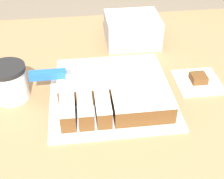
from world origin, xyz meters
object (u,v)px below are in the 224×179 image
knife (63,74)px  storage_box (132,30)px  coffee_cup (9,82)px  cake_board (112,98)px  cake (113,89)px  brownie (199,78)px

knife → storage_box: storage_box is taller
knife → coffee_cup: coffee_cup is taller
coffee_cup → storage_box: bearing=34.7°
knife → coffee_cup: bearing=176.1°
cake_board → knife: size_ratio=1.04×
cake_board → cake: (0.00, 0.00, 0.03)m
knife → cake: bearing=-14.8°
cake_board → storage_box: bearing=70.4°
storage_box → cake: bearing=-109.1°
cake_board → cake: bearing=39.7°
knife → coffee_cup: 0.15m
brownie → storage_box: 0.31m
cake → brownie: bearing=9.0°
cake_board → brownie: bearing=9.5°
coffee_cup → brownie: bearing=-0.1°
coffee_cup → knife: bearing=-3.3°
cake_board → brownie: 0.26m
cake → coffee_cup: bearing=171.5°
knife → cake_board: bearing=-16.5°
storage_box → coffee_cup: bearing=-145.3°
coffee_cup → storage_box: 0.46m
cake → storage_box: 0.32m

